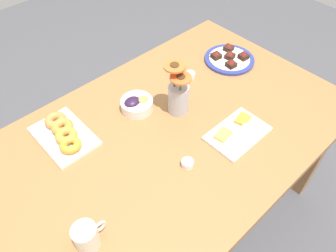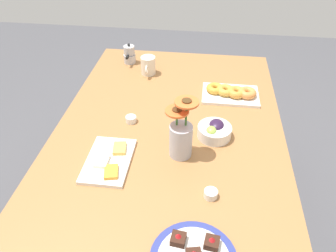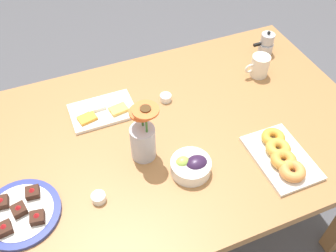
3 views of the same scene
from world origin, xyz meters
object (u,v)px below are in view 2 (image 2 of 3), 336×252
Objects in this scene: grape_bowl at (215,131)px; croissant_platter at (231,93)px; jam_cup_berry at (131,119)px; dining_table at (168,148)px; flower_vase at (181,137)px; moka_pot at (129,55)px; jam_cup_honey at (211,194)px; cheese_platter at (109,160)px; coffee_mug at (148,65)px.

grape_bowl is 0.51× the size of croissant_platter.
dining_table is at bearing 70.74° from jam_cup_berry.
jam_cup_berry is at bearing -59.20° from croissant_platter.
flower_vase is 0.84m from moka_pot.
jam_cup_berry is 0.31m from flower_vase.
jam_cup_honey is at bearing -1.20° from grape_bowl.
cheese_platter is at bearing -107.06° from jam_cup_honey.
coffee_mug is 0.63m from grape_bowl.
croissant_platter is at bearing 68.26° from coffee_mug.
jam_cup_honey is 1.00× the size of jam_cup_berry.
coffee_mug reaches higher than grape_bowl.
coffee_mug reaches higher than cheese_platter.
flower_vase is (0.63, 0.24, 0.04)m from coffee_mug.
cheese_platter is 0.41m from jam_cup_honey.
grape_bowl is at bearing 134.16° from flower_vase.
flower_vase reaches higher than coffee_mug.
coffee_mug is at bearing 177.61° from cheese_platter.
moka_pot reaches higher than jam_cup_berry.
flower_vase is at bearing 26.34° from moka_pot.
moka_pot is at bearing -152.53° from jam_cup_honey.
jam_cup_berry is at bearing -127.19° from flower_vase.
cheese_platter is 5.42× the size of jam_cup_honey.
croissant_platter is at bearing 140.14° from dining_table.
jam_cup_honey is at bearing 30.26° from dining_table.
croissant_platter is at bearing 62.91° from moka_pot.
moka_pot is at bearing -167.05° from jam_cup_berry.
grape_bowl is 0.33m from croissant_platter.
flower_vase is at bearing -45.84° from grape_bowl.
croissant_platter is at bearing 172.58° from jam_cup_honey.
jam_cup_honey is at bearing 43.34° from jam_cup_berry.
cheese_platter is at bearing -2.39° from coffee_mug.
coffee_mug reaches higher than dining_table.
cheese_platter is (0.21, -0.40, -0.02)m from grape_bowl.
dining_table is 33.33× the size of jam_cup_honey.
moka_pot is at bearing -117.09° from croissant_platter.
grape_bowl is (-0.01, 0.20, 0.12)m from dining_table.
moka_pot is at bearing -131.93° from coffee_mug.
coffee_mug is 0.41× the size of croissant_platter.
moka_pot reaches higher than croissant_platter.
croissant_platter reaches higher than jam_cup_honey.
dining_table is 0.22m from flower_vase.
flower_vase reaches higher than grape_bowl.
jam_cup_honey is (0.66, -0.09, -0.01)m from croissant_platter.
moka_pot is (-0.63, -0.31, 0.13)m from dining_table.
grape_bowl is 0.57× the size of flower_vase.
grape_bowl is 3.00× the size of jam_cup_honey.
jam_cup_honey is at bearing 31.40° from flower_vase.
flower_vase is (0.12, 0.07, 0.17)m from dining_table.
cheese_platter reaches higher than jam_cup_honey.
cheese_platter is at bearing -72.70° from flower_vase.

